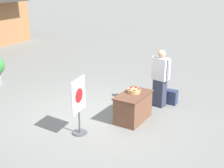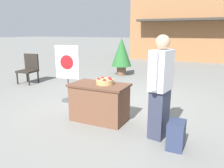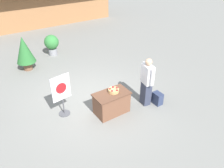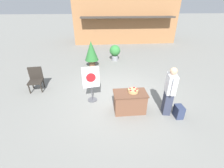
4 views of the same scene
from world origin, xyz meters
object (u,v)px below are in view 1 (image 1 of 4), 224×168
backpack (171,97)px  poster_board (79,104)px  apple_basket (134,91)px  person_visitor (160,78)px  display_table (133,107)px

backpack → poster_board: 3.17m
apple_basket → person_visitor: person_visitor is taller
display_table → poster_board: bearing=149.6°
apple_basket → poster_board: 1.59m
display_table → backpack: 1.63m
display_table → poster_board: 1.57m
backpack → person_visitor: bearing=142.6°
person_visitor → poster_board: 2.73m
display_table → apple_basket: (0.10, 0.04, 0.42)m
person_visitor → poster_board: bearing=-10.9°
apple_basket → poster_board: bearing=152.6°
person_visitor → backpack: 0.76m
poster_board → person_visitor: bearing=60.1°
apple_basket → backpack: size_ratio=0.80×
display_table → backpack: bearing=-17.1°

